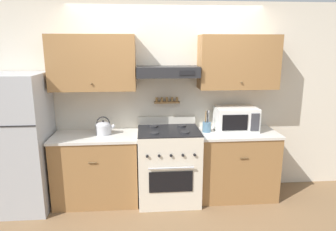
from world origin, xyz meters
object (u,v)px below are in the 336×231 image
Objects in this scene: refrigerator at (16,143)px; utensil_crock at (207,126)px; tea_kettle at (104,128)px; stove_range at (169,165)px; microwave at (236,119)px.

utensil_crock is (2.37, 0.10, 0.13)m from refrigerator.
tea_kettle is 1.33m from utensil_crock.
refrigerator is 5.91× the size of utensil_crock.
stove_range is 1.90m from refrigerator.
stove_range is at bearing -171.88° from utensil_crock.
stove_range is at bearing -4.99° from tea_kettle.
microwave is 1.89× the size of utensil_crock.
refrigerator is at bearing -179.06° from stove_range.
refrigerator is 3.12× the size of microwave.
refrigerator is at bearing -174.39° from tea_kettle.
microwave is (1.72, 0.02, 0.07)m from tea_kettle.
utensil_crock is (-0.39, -0.02, -0.08)m from microwave.
tea_kettle is at bearing 175.01° from stove_range.
stove_range is at bearing -174.27° from microwave.
tea_kettle is (-0.82, 0.07, 0.50)m from stove_range.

